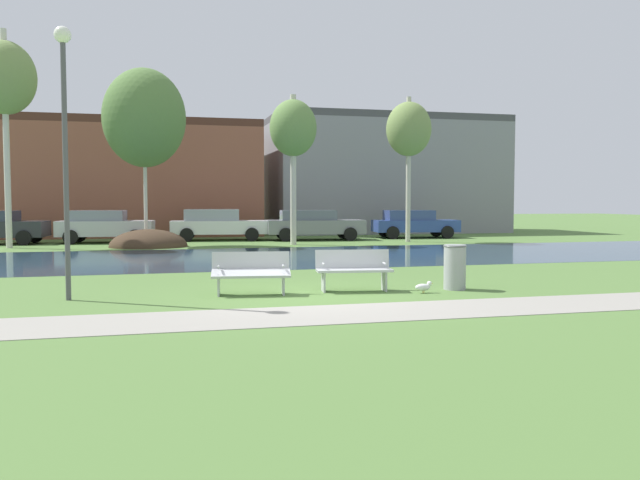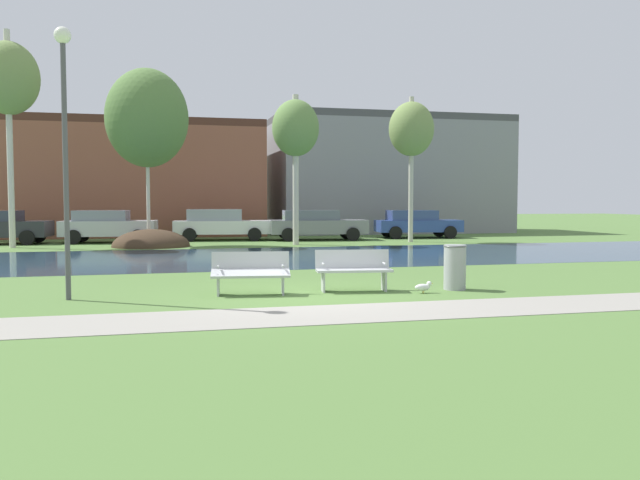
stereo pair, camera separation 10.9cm
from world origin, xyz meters
name	(u,v)px [view 2 (the right image)]	position (x,y,z in m)	size (l,w,h in m)	color
ground_plane	(244,256)	(0.00, 10.00, 0.00)	(120.00, 120.00, 0.00)	#517538
paved_path_strip	(336,314)	(0.00, -2.12, 0.01)	(60.00, 1.84, 0.01)	gray
river_band	(247,257)	(0.00, 9.29, 0.00)	(80.00, 8.56, 0.01)	#284256
soil_mound	(151,247)	(-3.19, 15.35, 0.00)	(3.19, 2.87, 1.47)	#423021
bench_left	(251,272)	(-1.09, 0.54, 0.47)	(1.66, 0.77, 0.87)	#B2B5B7
bench_right	(353,269)	(1.11, 0.54, 0.47)	(1.66, 0.77, 0.87)	#B2B5B7
trash_bin	(455,266)	(3.30, 0.22, 0.50)	(0.50, 0.50, 0.97)	#999B9E
seagull	(423,287)	(2.44, -0.12, 0.13)	(0.40, 0.15, 0.25)	white
streetlamp	(64,118)	(-4.62, 0.67, 3.50)	(0.32, 0.32, 5.22)	#4C4C51
birch_far_left	(8,80)	(-8.67, 16.12, 6.76)	(2.44, 2.44, 8.76)	beige
birch_left	(147,118)	(-3.29, 16.04, 5.38)	(3.45, 3.45, 7.46)	beige
birch_center_left	(296,130)	(2.91, 15.14, 4.97)	(2.03, 2.03, 6.47)	beige
birch_center	(411,130)	(8.48, 15.74, 5.15)	(2.08, 2.08, 6.68)	#BCB7A8
parked_sedan_second_silver	(107,226)	(-5.13, 18.40, 0.78)	(4.31, 2.28, 1.48)	#B2B5BC
parked_hatch_third_white	(220,224)	(0.01, 19.09, 0.79)	(4.75, 2.36, 1.50)	silver
parked_wagon_fourth_grey	(316,224)	(4.56, 18.15, 0.78)	(4.83, 2.42, 1.45)	slate
parked_suv_fifth_blue	(416,223)	(9.98, 18.69, 0.76)	(4.44, 2.32, 1.42)	#2D4793
building_brick_low	(117,179)	(-5.09, 25.44, 3.10)	(15.68, 7.36, 6.20)	brown
building_grey_warehouse	(387,175)	(10.75, 25.39, 3.47)	(13.86, 6.84, 6.94)	gray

